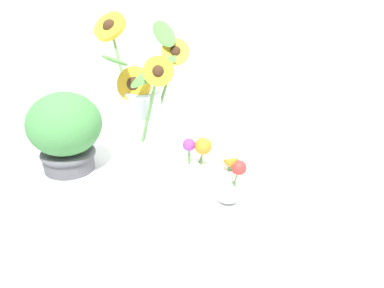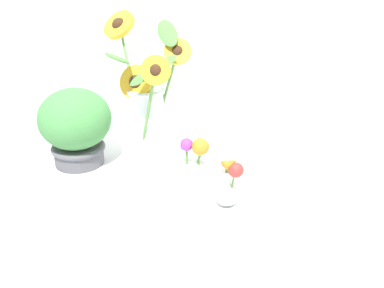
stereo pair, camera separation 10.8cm
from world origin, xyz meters
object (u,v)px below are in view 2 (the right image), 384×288
Objects in this scene: potted_plant at (76,125)px; serving_tray at (192,197)px; vase_small_center at (190,178)px; vase_bulb_right at (228,182)px; mason_jar_sunflowers at (145,121)px.

serving_tray is at bearing -13.42° from potted_plant.
serving_tray is at bearing 104.25° from vase_small_center.
potted_plant is at bearing 166.58° from vase_bulb_right.
vase_small_center is 0.85× the size of potted_plant.
vase_small_center is 0.09m from vase_bulb_right.
vase_bulb_right is 0.67× the size of potted_plant.
mason_jar_sunflowers is 2.85× the size of vase_bulb_right.
serving_tray is at bearing -7.12° from mason_jar_sunflowers.
vase_bulb_right is 0.50m from potted_plant.
serving_tray is 0.41m from potted_plant.
mason_jar_sunflowers is at bearing 154.77° from vase_small_center.
vase_small_center is at bearing -162.18° from vase_bulb_right.
mason_jar_sunflowers is (-0.13, 0.02, 0.19)m from serving_tray.
serving_tray is 1.08× the size of mason_jar_sunflowers.
vase_bulb_right is (0.23, -0.04, -0.11)m from mason_jar_sunflowers.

